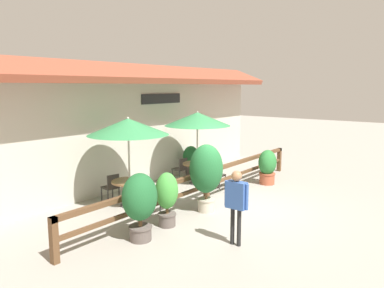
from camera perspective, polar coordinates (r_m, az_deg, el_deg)
ground_plane at (r=10.96m, az=6.76°, el=-9.60°), size 60.00×60.00×0.00m
building_facade at (r=13.05m, az=-8.72°, el=3.05°), size 14.28×1.49×4.23m
patio_railing at (r=11.32m, az=2.24°, el=-5.29°), size 10.40×0.14×0.95m
patio_umbrella_near at (r=10.73m, az=-9.71°, el=2.62°), size 2.31×2.31×2.59m
dining_table_near at (r=11.04m, az=-9.48°, el=-6.26°), size 1.04×1.04×0.75m
chair_near_streetside at (r=10.55m, az=-6.57°, el=-7.67°), size 0.48×0.48×0.84m
chair_near_wallside at (r=11.61m, az=-12.21°, el=-6.29°), size 0.49×0.49×0.84m
patio_umbrella_middle at (r=13.06m, az=0.83°, el=3.83°), size 2.31×2.31×2.59m
dining_table_middle at (r=13.32m, az=0.81°, el=-3.54°), size 1.04×1.04×0.75m
chair_middle_streetside at (r=12.98m, az=3.70°, el=-4.50°), size 0.43×0.43×0.84m
chair_middle_wallside at (r=13.81m, az=-1.73°, el=-3.67°), size 0.46×0.46×0.84m
potted_plant_small_flowering at (r=10.28m, az=2.18°, el=-4.14°), size 0.99×0.89×1.89m
potted_plant_entrance_palm at (r=13.52m, az=11.41°, el=-3.35°), size 0.69×0.62×1.23m
potted_plant_corner_fern at (r=8.50m, az=-7.96°, el=-8.64°), size 0.83×0.75×1.55m
potted_plant_tall_tropical at (r=9.32m, az=-3.85°, el=-7.90°), size 0.60×0.54×1.36m
potted_plant_broad_leaf at (r=14.71m, az=-0.17°, el=-2.30°), size 0.68×0.61×1.13m
pedestrian at (r=8.19m, az=6.76°, el=-8.14°), size 0.23×0.59×1.67m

